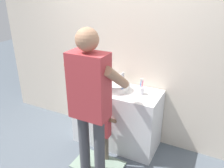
{
  "coord_description": "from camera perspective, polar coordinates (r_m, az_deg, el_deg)",
  "views": [
    {
      "loc": [
        1.21,
        -2.25,
        2.17
      ],
      "look_at": [
        0.0,
        0.15,
        1.0
      ],
      "focal_mm": 36.95,
      "sensor_mm": 36.0,
      "label": 1
    }
  ],
  "objects": [
    {
      "name": "vanity_cabinet",
      "position": [
        3.32,
        1.17,
        -8.11
      ],
      "size": [
        1.19,
        0.54,
        0.86
      ],
      "primitive_type": "cube",
      "color": "white",
      "rests_on": "ground"
    },
    {
      "name": "faucet",
      "position": [
        3.24,
        2.68,
        1.19
      ],
      "size": [
        0.18,
        0.14,
        0.18
      ],
      "color": "#B7BABF",
      "rests_on": "vanity_cabinet"
    },
    {
      "name": "soap_bottle",
      "position": [
        3.22,
        -3.57,
        0.79
      ],
      "size": [
        0.06,
        0.06,
        0.17
      ],
      "color": "#B27FC6",
      "rests_on": "vanity_cabinet"
    },
    {
      "name": "adult_parent",
      "position": [
        2.47,
        -5.37,
        -2.79
      ],
      "size": [
        0.56,
        0.58,
        1.8
      ],
      "color": "#47474C",
      "rests_on": "ground"
    },
    {
      "name": "toothbrush_cup",
      "position": [
        2.99,
        7.24,
        -1.5
      ],
      "size": [
        0.07,
        0.07,
        0.21
      ],
      "color": "silver",
      "rests_on": "vanity_cabinet"
    },
    {
      "name": "child_toddler",
      "position": [
        2.98,
        -2.21,
        -10.63
      ],
      "size": [
        0.26,
        0.26,
        0.83
      ],
      "color": "#6B5B4C",
      "rests_on": "ground"
    },
    {
      "name": "bath_mat",
      "position": [
        3.18,
        -3.42,
        -19.24
      ],
      "size": [
        0.64,
        0.4,
        0.02
      ],
      "primitive_type": "cube",
      "color": "gray",
      "rests_on": "ground"
    },
    {
      "name": "sink_basin",
      "position": [
        3.07,
        1.09,
        -0.54
      ],
      "size": [
        0.34,
        0.34,
        0.11
      ],
      "color": "silver",
      "rests_on": "vanity_cabinet"
    },
    {
      "name": "ground_plane",
      "position": [
        3.35,
        -1.2,
        -16.8
      ],
      "size": [
        14.0,
        14.0,
        0.0
      ],
      "primitive_type": "plane",
      "color": "slate"
    },
    {
      "name": "back_wall",
      "position": [
        3.22,
        3.79,
        8.73
      ],
      "size": [
        4.4,
        0.08,
        2.7
      ],
      "color": "beige",
      "rests_on": "ground"
    }
  ]
}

